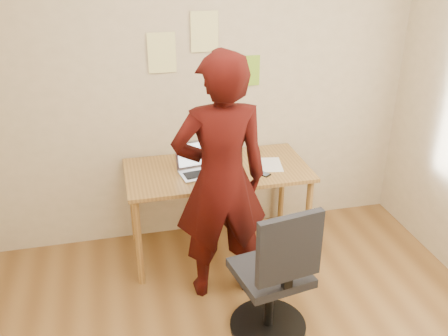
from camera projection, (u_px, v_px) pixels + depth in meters
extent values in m
cube|color=beige|center=(199.00, 78.00, 3.89)|extent=(3.50, 0.04, 2.70)
cube|color=olive|center=(217.00, 170.00, 3.83)|extent=(1.40, 0.70, 0.03)
cylinder|color=olive|center=(139.00, 243.00, 3.59)|extent=(0.05, 0.05, 0.71)
cylinder|color=olive|center=(308.00, 221.00, 3.86)|extent=(0.05, 0.05, 0.71)
cylinder|color=olive|center=(133.00, 203.00, 4.12)|extent=(0.05, 0.05, 0.71)
cylinder|color=olive|center=(282.00, 186.00, 4.39)|extent=(0.05, 0.05, 0.71)
cube|color=#B3B3BB|center=(201.00, 174.00, 3.72)|extent=(0.33, 0.25, 0.01)
cube|color=black|center=(201.00, 173.00, 3.72)|extent=(0.26, 0.15, 0.00)
cube|color=#B3B3BB|center=(195.00, 154.00, 3.79)|extent=(0.31, 0.11, 0.20)
cube|color=white|center=(195.00, 154.00, 3.79)|extent=(0.27, 0.09, 0.17)
cube|color=white|center=(269.00, 165.00, 3.89)|extent=(0.23, 0.30, 0.00)
cube|color=black|center=(263.00, 174.00, 3.73)|extent=(0.11, 0.13, 0.01)
cube|color=#3F4C59|center=(263.00, 173.00, 3.73)|extent=(0.10, 0.11, 0.00)
cube|color=#F8F294|center=(162.00, 53.00, 3.71)|extent=(0.21, 0.00, 0.30)
cube|color=#F8F294|center=(205.00, 32.00, 3.72)|extent=(0.21, 0.00, 0.30)
cube|color=#86C02B|center=(249.00, 71.00, 3.93)|extent=(0.18, 0.00, 0.24)
cube|color=black|center=(270.00, 272.00, 3.14)|extent=(0.50, 0.50, 0.06)
cube|color=black|center=(290.00, 249.00, 2.83)|extent=(0.41, 0.12, 0.43)
cube|color=black|center=(287.00, 279.00, 2.93)|extent=(0.06, 0.05, 0.12)
cylinder|color=black|center=(269.00, 302.00, 3.24)|extent=(0.06, 0.06, 0.43)
cylinder|color=black|center=(268.00, 325.00, 3.32)|extent=(0.51, 0.51, 0.03)
imported|color=black|center=(221.00, 181.00, 3.32)|extent=(0.65, 0.43, 1.77)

